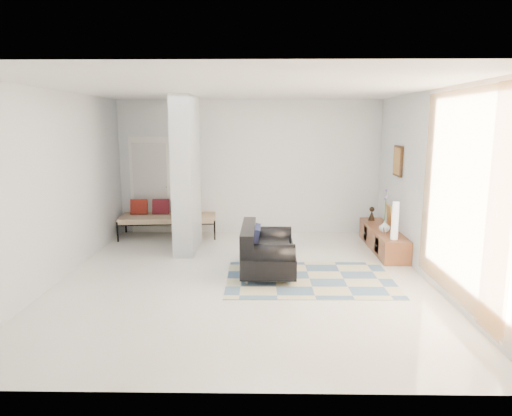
{
  "coord_description": "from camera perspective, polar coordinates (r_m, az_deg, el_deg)",
  "views": [
    {
      "loc": [
        0.29,
        -6.61,
        2.32
      ],
      "look_at": [
        0.18,
        0.6,
        0.97
      ],
      "focal_mm": 32.0,
      "sensor_mm": 36.0,
      "label": 1
    }
  ],
  "objects": [
    {
      "name": "floor",
      "position": [
        7.02,
        -1.56,
        -8.75
      ],
      "size": [
        6.0,
        6.0,
        0.0
      ],
      "primitive_type": "plane",
      "color": "silver",
      "rests_on": "ground"
    },
    {
      "name": "ceiling",
      "position": [
        6.64,
        -1.68,
        14.71
      ],
      "size": [
        6.0,
        6.0,
        0.0
      ],
      "primitive_type": "plane",
      "rotation": [
        3.14,
        0.0,
        0.0
      ],
      "color": "white",
      "rests_on": "wall_back"
    },
    {
      "name": "wall_back",
      "position": [
        9.66,
        -0.84,
        5.11
      ],
      "size": [
        6.0,
        0.0,
        6.0
      ],
      "primitive_type": "plane",
      "rotation": [
        1.57,
        0.0,
        0.0
      ],
      "color": "silver",
      "rests_on": "ground"
    },
    {
      "name": "wall_front",
      "position": [
        3.74,
        -3.61,
        -3.72
      ],
      "size": [
        6.0,
        0.0,
        6.0
      ],
      "primitive_type": "plane",
      "rotation": [
        -1.57,
        0.0,
        0.0
      ],
      "color": "silver",
      "rests_on": "ground"
    },
    {
      "name": "wall_left",
      "position": [
        7.34,
        -23.63,
        2.47
      ],
      "size": [
        0.0,
        6.0,
        6.0
      ],
      "primitive_type": "plane",
      "rotation": [
        1.57,
        0.0,
        1.57
      ],
      "color": "silver",
      "rests_on": "ground"
    },
    {
      "name": "wall_right",
      "position": [
        7.12,
        21.12,
        2.42
      ],
      "size": [
        0.0,
        6.0,
        6.0
      ],
      "primitive_type": "plane",
      "rotation": [
        1.57,
        0.0,
        -1.57
      ],
      "color": "silver",
      "rests_on": "ground"
    },
    {
      "name": "partition_column",
      "position": [
        8.38,
        -8.69,
        4.14
      ],
      "size": [
        0.35,
        1.2,
        2.8
      ],
      "primitive_type": "cube",
      "color": "silver",
      "rests_on": "floor"
    },
    {
      "name": "hallway_door",
      "position": [
        9.95,
        -13.03,
        2.79
      ],
      "size": [
        0.85,
        0.06,
        2.04
      ],
      "primitive_type": "cube",
      "color": "white",
      "rests_on": "floor"
    },
    {
      "name": "curtain",
      "position": [
        6.02,
        24.15,
        1.32
      ],
      "size": [
        0.0,
        2.55,
        2.55
      ],
      "primitive_type": "plane",
      "rotation": [
        1.57,
        0.0,
        1.57
      ],
      "color": "#D08636",
      "rests_on": "wall_right"
    },
    {
      "name": "wall_art",
      "position": [
        8.62,
        17.33,
        5.64
      ],
      "size": [
        0.04,
        0.45,
        0.55
      ],
      "primitive_type": "cube",
      "color": "#3C2310",
      "rests_on": "wall_right"
    },
    {
      "name": "media_console",
      "position": [
        8.81,
        15.56,
        -3.73
      ],
      "size": [
        0.45,
        2.03,
        0.8
      ],
      "color": "brown",
      "rests_on": "floor"
    },
    {
      "name": "loveseat",
      "position": [
        7.13,
        1.06,
        -5.35
      ],
      "size": [
        0.82,
        1.4,
        0.76
      ],
      "rotation": [
        0.0,
        0.0,
        -0.01
      ],
      "color": "silver",
      "rests_on": "floor"
    },
    {
      "name": "daybed",
      "position": [
        9.64,
        -11.03,
        -1.06
      ],
      "size": [
        2.02,
        1.0,
        0.77
      ],
      "rotation": [
        0.0,
        0.0,
        0.09
      ],
      "color": "black",
      "rests_on": "floor"
    },
    {
      "name": "area_rug",
      "position": [
        7.0,
        6.7,
        -8.8
      ],
      "size": [
        2.5,
        1.68,
        0.01
      ],
      "primitive_type": "cube",
      "rotation": [
        0.0,
        0.0,
        0.01
      ],
      "color": "#C0BA93",
      "rests_on": "floor"
    },
    {
      "name": "cylinder_lamp",
      "position": [
        7.96,
        16.99,
        -1.51
      ],
      "size": [
        0.12,
        0.12,
        0.64
      ],
      "primitive_type": "cylinder",
      "color": "silver",
      "rests_on": "media_console"
    },
    {
      "name": "bronze_figurine",
      "position": [
        9.41,
        14.27,
        -0.7
      ],
      "size": [
        0.15,
        0.15,
        0.27
      ],
      "primitive_type": null,
      "rotation": [
        0.0,
        0.0,
        -0.1
      ],
      "color": "black",
      "rests_on": "media_console"
    },
    {
      "name": "vase",
      "position": [
        8.48,
        15.77,
        -2.21
      ],
      "size": [
        0.21,
        0.21,
        0.2
      ],
      "primitive_type": "imported",
      "rotation": [
        0.0,
        0.0,
        -0.1
      ],
      "color": "white",
      "rests_on": "media_console"
    }
  ]
}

